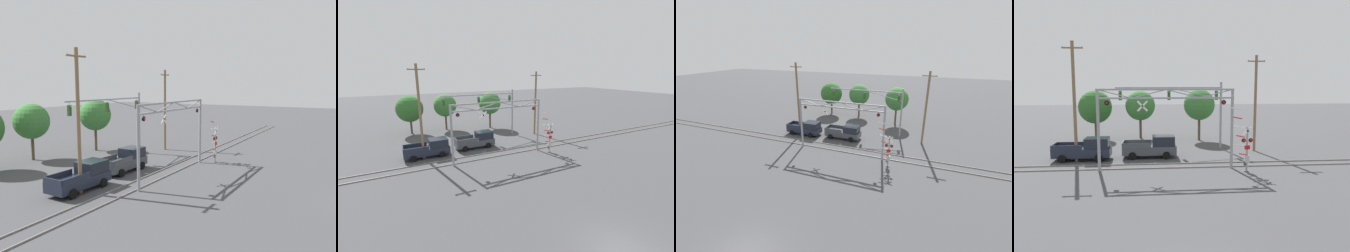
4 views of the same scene
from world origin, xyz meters
The scene contains 12 objects.
rail_track_near centered at (0.00, 16.41, 0.05)m, with size 80.00×0.08×0.10m, color gray.
rail_track_far centered at (0.00, 17.84, 0.05)m, with size 80.00×0.08×0.10m, color gray.
crossing_gantry centered at (-0.01, 16.12, 4.47)m, with size 10.98×0.28×6.56m.
crossing_signal_mast centered at (6.19, 14.80, 1.85)m, with size 1.76×0.35×5.15m.
traffic_signal_span centered at (3.25, 24.32, 4.95)m, with size 11.16×0.39×7.11m.
pickup_truck_lead centered at (-1.05, 20.71, 0.99)m, with size 5.03×2.20×2.05m.
pickup_truck_following centered at (-7.15, 20.11, 0.99)m, with size 5.12×2.20×2.05m.
utility_pole_left centered at (-7.91, 19.58, 5.45)m, with size 1.80×0.28×10.61m.
utility_pole_right centered at (9.41, 22.77, 5.04)m, with size 1.80×0.28×9.79m.
background_tree_beyond_span centered at (-2.62, 31.99, 4.16)m, with size 3.77×3.77×6.06m.
background_tree_far_left_verge centered at (-8.21, 31.79, 4.03)m, with size 4.15×4.15×6.11m.
background_tree_far_right_verge centered at (4.64, 29.76, 4.39)m, with size 3.82×3.82×6.32m.
Camera 2 is at (-10.44, -6.30, 9.82)m, focal length 24.00 mm.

